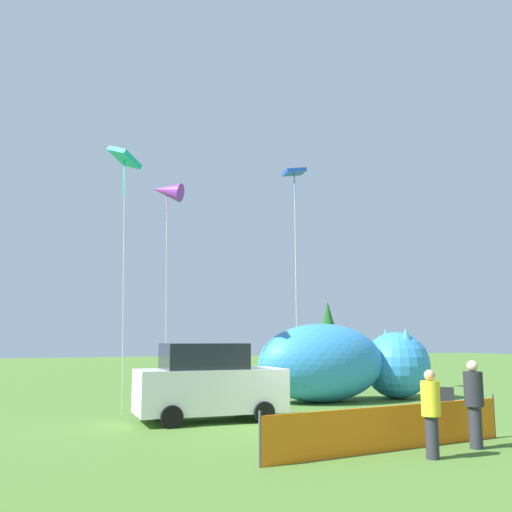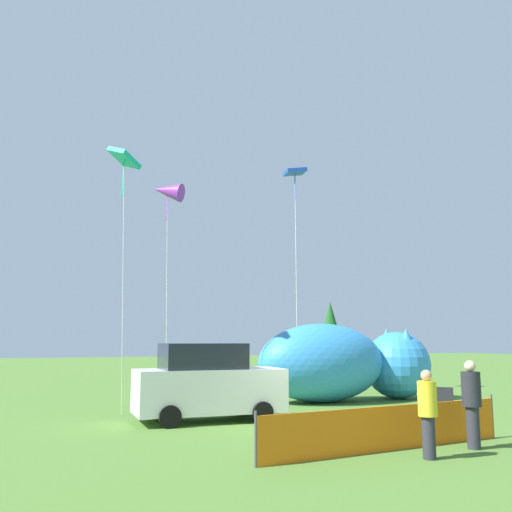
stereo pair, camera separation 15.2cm
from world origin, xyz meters
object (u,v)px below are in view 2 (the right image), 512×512
Objects in this scene: inflatable_cat at (343,365)px; kite_blue_box at (295,176)px; folding_chair at (445,400)px; spectator_in_blue_shirt at (428,410)px; kite_teal_diamond at (124,163)px; spectator_in_black_shirt at (472,400)px; kite_purple_delta at (167,192)px; parked_car at (208,383)px.

kite_blue_box is at bearing 92.82° from inflatable_cat.
folding_chair is at bearing -86.97° from inflatable_cat.
kite_teal_diamond is (-4.58, 9.36, 7.20)m from spectator_in_blue_shirt.
spectator_in_black_shirt is 0.19× the size of kite_blue_box.
kite_purple_delta reaches higher than spectator_in_blue_shirt.
spectator_in_black_shirt is 16.42m from kite_purple_delta.
parked_car is at bearing -54.05° from kite_teal_diamond.
inflatable_cat is at bearing 76.46° from spectator_in_black_shirt.
kite_purple_delta is at bearing 162.68° from kite_blue_box.
inflatable_cat is at bearing 0.72° from kite_teal_diamond.
kite_purple_delta is at bearing 62.86° from kite_teal_diamond.
kite_teal_diamond is at bearing 127.90° from parked_car.
kite_blue_box is at bearing 74.88° from spectator_in_blue_shirt.
folding_chair is 0.13× the size of inflatable_cat.
kite_blue_box is at bearing 23.83° from kite_teal_diamond.
folding_chair is at bearing -30.41° from kite_teal_diamond.
spectator_in_black_shirt is at bearing -104.21° from inflatable_cat.
kite_teal_diamond reaches higher than spectator_in_black_shirt.
parked_car is at bearing 110.97° from spectator_in_blue_shirt.
kite_teal_diamond reaches higher than parked_car.
kite_purple_delta reaches higher than inflatable_cat.
kite_blue_box is (8.07, 3.56, 1.36)m from kite_teal_diamond.
kite_teal_diamond is (-8.61, 5.06, 7.59)m from folding_chair.
inflatable_cat reaches higher than parked_car.
kite_purple_delta is at bearing 76.82° from folding_chair.
kite_purple_delta is at bearing 87.84° from parked_car.
parked_car reaches higher than spectator_in_black_shirt.
folding_chair is 0.09× the size of kite_blue_box.
spectator_in_blue_shirt is at bearing -82.62° from kite_purple_delta.
kite_purple_delta is (-1.89, 14.60, 7.73)m from spectator_in_blue_shirt.
folding_chair is at bearing -86.38° from kite_blue_box.
kite_blue_box reaches higher than folding_chair.
inflatable_cat reaches higher than spectator_in_blue_shirt.
kite_purple_delta is (0.59, 8.14, 7.61)m from parked_car.
spectator_in_black_shirt is (1.54, 0.49, 0.08)m from spectator_in_blue_shirt.
parked_car is 11.16m from kite_purple_delta.
kite_purple_delta reaches higher than parked_car.
inflatable_cat is 10.72m from kite_teal_diamond.
spectator_in_blue_shirt is 1.62m from spectator_in_black_shirt.
kite_teal_diamond reaches higher than spectator_in_blue_shirt.
kite_blue_box is at bearing 81.09° from spectator_in_black_shirt.
inflatable_cat reaches higher than folding_chair.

